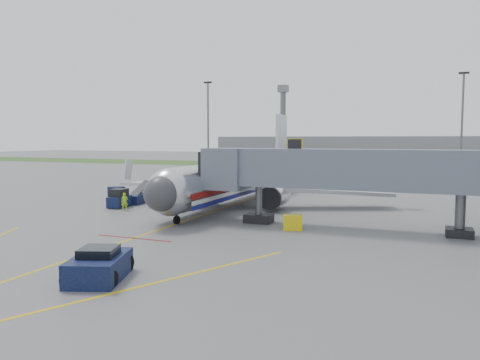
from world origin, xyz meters
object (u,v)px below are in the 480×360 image
at_px(airliner, 238,179).
at_px(baggage_tug, 119,199).
at_px(pushback_tug, 99,266).
at_px(ramp_worker, 125,202).
at_px(belt_loader, 139,198).

distance_m(airliner, baggage_tug, 12.50).
relative_size(airliner, pushback_tug, 8.12).
bearing_deg(pushback_tug, ramp_worker, 122.64).
bearing_deg(belt_loader, baggage_tug, -89.09).
distance_m(belt_loader, ramp_worker, 5.39).
relative_size(baggage_tug, ramp_worker, 1.64).
bearing_deg(pushback_tug, belt_loader, 120.23).
relative_size(belt_loader, ramp_worker, 2.77).
bearing_deg(ramp_worker, pushback_tug, -94.58).
distance_m(airliner, pushback_tug, 28.25).
height_order(pushback_tug, baggage_tug, baggage_tug).
bearing_deg(ramp_worker, baggage_tug, 101.40).
xyz_separation_m(pushback_tug, ramp_worker, (-12.16, 18.98, 0.19)).
xyz_separation_m(belt_loader, ramp_worker, (1.85, -5.06, 0.30)).
bearing_deg(baggage_tug, airliner, 36.40).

